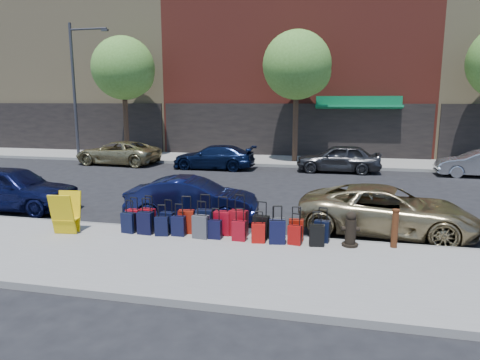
% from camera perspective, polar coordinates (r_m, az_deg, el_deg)
% --- Properties ---
extents(ground, '(120.00, 120.00, 0.00)m').
position_cam_1_polar(ground, '(15.71, 2.08, -2.63)').
color(ground, black).
rests_on(ground, ground).
extents(sidewalk_near, '(60.00, 4.00, 0.15)m').
position_cam_1_polar(sidewalk_near, '(9.64, -5.22, -10.79)').
color(sidewalk_near, gray).
rests_on(sidewalk_near, ground).
extents(sidewalk_far, '(60.00, 4.00, 0.15)m').
position_cam_1_polar(sidewalk_far, '(25.43, 6.27, 2.56)').
color(sidewalk_far, gray).
rests_on(sidewalk_far, ground).
extents(curb_near, '(60.00, 0.08, 0.15)m').
position_cam_1_polar(curb_near, '(11.47, -2.10, -7.24)').
color(curb_near, gray).
rests_on(curb_near, ground).
extents(curb_far, '(60.00, 0.08, 0.15)m').
position_cam_1_polar(curb_far, '(23.45, 5.70, 1.89)').
color(curb_far, gray).
rests_on(curb_far, ground).
extents(building_left, '(15.00, 12.12, 16.00)m').
position_cam_1_polar(building_left, '(38.26, -17.59, 16.67)').
color(building_left, '#98855D').
rests_on(building_left, ground).
extents(building_center, '(17.00, 12.85, 20.00)m').
position_cam_1_polar(building_center, '(33.75, 8.29, 21.37)').
color(building_center, maroon).
rests_on(building_center, ground).
extents(tree_left, '(3.80, 3.80, 7.27)m').
position_cam_1_polar(tree_left, '(27.67, -15.01, 13.99)').
color(tree_left, black).
rests_on(tree_left, sidewalk_far).
extents(tree_center, '(3.80, 3.80, 7.27)m').
position_cam_1_polar(tree_center, '(24.70, 7.92, 14.70)').
color(tree_center, black).
rests_on(tree_center, sidewalk_far).
extents(streetlight, '(2.59, 0.18, 8.00)m').
position_cam_1_polar(streetlight, '(28.51, -20.96, 12.04)').
color(streetlight, '#333338').
rests_on(streetlight, sidewalk_far).
extents(suitcase_front_0, '(0.38, 0.23, 0.87)m').
position_cam_1_polar(suitcase_front_0, '(11.95, -14.02, -5.08)').
color(suitcase_front_0, '#AE0B19').
rests_on(suitcase_front_0, sidewalk_near).
extents(suitcase_front_1, '(0.42, 0.29, 0.94)m').
position_cam_1_polar(suitcase_front_1, '(11.75, -12.17, -5.15)').
color(suitcase_front_1, maroon).
rests_on(suitcase_front_1, sidewalk_near).
extents(suitcase_front_2, '(0.38, 0.25, 0.87)m').
position_cam_1_polar(suitcase_front_2, '(11.48, -9.62, -5.54)').
color(suitcase_front_2, black).
rests_on(suitcase_front_2, sidewalk_near).
extents(suitcase_front_3, '(0.44, 0.29, 0.98)m').
position_cam_1_polar(suitcase_front_3, '(11.32, -7.16, -5.53)').
color(suitcase_front_3, maroon).
rests_on(suitcase_front_3, sidewalk_near).
extents(suitcase_front_4, '(0.43, 0.24, 1.04)m').
position_cam_1_polar(suitcase_front_4, '(11.20, -4.73, -5.55)').
color(suitcase_front_4, black).
rests_on(suitcase_front_4, sidewalk_near).
extents(suitcase_front_5, '(0.42, 0.24, 1.00)m').
position_cam_1_polar(suitcase_front_5, '(11.09, -2.38, -5.76)').
color(suitcase_front_5, maroon).
rests_on(suitcase_front_5, sidewalk_near).
extents(suitcase_front_6, '(0.48, 0.31, 1.08)m').
position_cam_1_polar(suitcase_front_6, '(10.98, -0.18, -5.79)').
color(suitcase_front_6, maroon).
rests_on(suitcase_front_6, sidewalk_near).
extents(suitcase_front_7, '(0.42, 0.27, 0.95)m').
position_cam_1_polar(suitcase_front_7, '(10.82, 2.82, -6.28)').
color(suitcase_front_7, black).
rests_on(suitcase_front_7, sidewalk_near).
extents(suitcase_front_8, '(0.38, 0.26, 0.86)m').
position_cam_1_polar(suitcase_front_8, '(10.83, 5.02, -6.44)').
color(suitcase_front_8, '#424247').
rests_on(suitcase_front_8, sidewalk_near).
extents(suitcase_front_9, '(0.37, 0.22, 0.86)m').
position_cam_1_polar(suitcase_front_9, '(10.77, 7.48, -6.60)').
color(suitcase_front_9, '#951509').
rests_on(suitcase_front_9, sidewalk_near).
extents(suitcase_front_10, '(0.39, 0.26, 0.87)m').
position_cam_1_polar(suitcase_front_10, '(10.74, 10.86, -6.72)').
color(suitcase_front_10, black).
rests_on(suitcase_front_10, sidewalk_near).
extents(suitcase_back_0, '(0.39, 0.27, 0.87)m').
position_cam_1_polar(suitcase_back_0, '(11.65, -14.61, -5.52)').
color(suitcase_back_0, black).
rests_on(suitcase_back_0, sidewalk_near).
extents(suitcase_back_1, '(0.41, 0.26, 0.94)m').
position_cam_1_polar(suitcase_back_1, '(11.42, -12.49, -5.62)').
color(suitcase_back_1, black).
rests_on(suitcase_back_1, sidewalk_near).
extents(suitcase_back_2, '(0.37, 0.25, 0.81)m').
position_cam_1_polar(suitcase_back_2, '(11.22, -10.39, -6.06)').
color(suitcase_back_2, black).
rests_on(suitcase_back_2, sidewalk_near).
extents(suitcase_back_3, '(0.35, 0.20, 0.83)m').
position_cam_1_polar(suitcase_back_3, '(11.14, -8.20, -6.07)').
color(suitcase_back_3, black).
rests_on(suitcase_back_3, sidewalk_near).
extents(suitcase_back_4, '(0.42, 0.28, 0.95)m').
position_cam_1_polar(suitcase_back_4, '(10.88, -5.24, -6.22)').
color(suitcase_back_4, '#404146').
rests_on(suitcase_back_4, sidewalk_near).
extents(suitcase_back_5, '(0.34, 0.21, 0.78)m').
position_cam_1_polar(suitcase_back_5, '(10.82, -3.35, -6.58)').
color(suitcase_back_5, black).
rests_on(suitcase_back_5, sidewalk_near).
extents(suitcase_back_6, '(0.35, 0.21, 0.81)m').
position_cam_1_polar(suitcase_back_6, '(10.66, -0.11, -6.77)').
color(suitcase_back_6, maroon).
rests_on(suitcase_back_6, sidewalk_near).
extents(suitcase_back_7, '(0.35, 0.23, 0.78)m').
position_cam_1_polar(suitcase_back_7, '(10.52, 2.47, -7.06)').
color(suitcase_back_7, '#A60E0A').
rests_on(suitcase_back_7, sidewalk_near).
extents(suitcase_back_8, '(0.42, 0.29, 0.93)m').
position_cam_1_polar(suitcase_back_8, '(10.47, 4.98, -6.92)').
color(suitcase_back_8, black).
rests_on(suitcase_back_8, sidewalk_near).
extents(suitcase_back_9, '(0.35, 0.24, 0.77)m').
position_cam_1_polar(suitcase_back_9, '(10.46, 7.33, -7.27)').
color(suitcase_back_9, '#910A09').
rests_on(suitcase_back_9, sidewalk_near).
extents(suitcase_back_10, '(0.37, 0.25, 0.83)m').
position_cam_1_polar(suitcase_back_10, '(10.44, 10.19, -7.28)').
color(suitcase_back_10, black).
rests_on(suitcase_back_10, sidewalk_near).
extents(fire_hydrant, '(0.43, 0.38, 0.85)m').
position_cam_1_polar(fire_hydrant, '(10.57, 14.53, -6.49)').
color(fire_hydrant, black).
rests_on(fire_hydrant, sidewalk_near).
extents(bollard, '(0.17, 0.17, 0.93)m').
position_cam_1_polar(bollard, '(10.75, 19.95, -6.02)').
color(bollard, '#38190C').
rests_on(bollard, sidewalk_near).
extents(display_rack, '(0.68, 0.73, 1.07)m').
position_cam_1_polar(display_rack, '(12.07, -22.19, -4.13)').
color(display_rack, yellow).
rests_on(display_rack, sidewalk_near).
extents(car_near_0, '(4.43, 1.94, 1.48)m').
position_cam_1_polar(car_near_0, '(15.95, -28.22, -0.96)').
color(car_near_0, '#0C1036').
rests_on(car_near_0, ground).
extents(car_near_1, '(4.00, 1.67, 1.29)m').
position_cam_1_polar(car_near_1, '(12.99, -6.35, -2.56)').
color(car_near_1, '#0C1137').
rests_on(car_near_1, ground).
extents(car_near_2, '(4.90, 2.71, 1.30)m').
position_cam_1_polar(car_near_2, '(12.28, 19.03, -3.83)').
color(car_near_2, '#9C8A5F').
rests_on(car_near_2, ground).
extents(car_far_0, '(4.91, 2.50, 1.33)m').
position_cam_1_polar(car_far_0, '(25.28, -15.98, 3.51)').
color(car_far_0, '#9C8F60').
rests_on(car_far_0, ground).
extents(car_far_1, '(4.38, 1.79, 1.27)m').
position_cam_1_polar(car_far_1, '(22.72, -3.51, 3.07)').
color(car_far_1, '#0B1634').
rests_on(car_far_1, ground).
extents(car_far_2, '(4.18, 1.72, 1.42)m').
position_cam_1_polar(car_far_2, '(22.19, 12.98, 2.84)').
color(car_far_2, '#343436').
rests_on(car_far_2, ground).
extents(car_far_3, '(3.89, 1.42, 1.27)m').
position_cam_1_polar(car_far_3, '(23.20, 29.34, 1.90)').
color(car_far_3, '#B1B3B8').
rests_on(car_far_3, ground).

